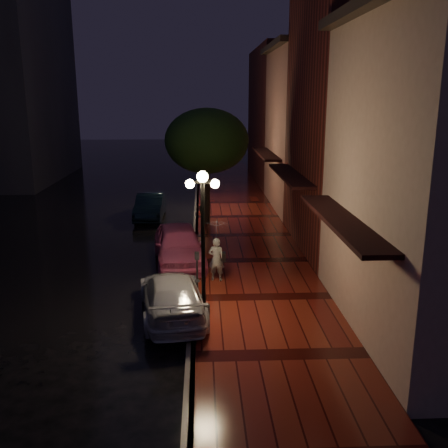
% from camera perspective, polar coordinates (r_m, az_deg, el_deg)
% --- Properties ---
extents(ground, '(120.00, 120.00, 0.00)m').
position_cam_1_polar(ground, '(19.88, -3.41, -4.65)').
color(ground, black).
rests_on(ground, ground).
extents(sidewalk, '(4.50, 60.00, 0.15)m').
position_cam_1_polar(sidewalk, '(19.95, 3.08, -4.35)').
color(sidewalk, '#4C110D').
rests_on(sidewalk, ground).
extents(curb, '(0.25, 60.00, 0.15)m').
position_cam_1_polar(curb, '(19.86, -3.41, -4.44)').
color(curb, '#595451').
rests_on(curb, ground).
extents(storefront_mid, '(5.00, 8.00, 11.00)m').
position_cam_1_polar(storefront_mid, '(21.86, 15.49, 11.32)').
color(storefront_mid, '#511914').
rests_on(storefront_mid, ground).
extents(storefront_far, '(5.00, 8.00, 9.00)m').
position_cam_1_polar(storefront_far, '(29.63, 10.60, 10.31)').
color(storefront_far, '#8C5951').
rests_on(storefront_far, ground).
extents(storefront_extra, '(5.00, 12.00, 10.00)m').
position_cam_1_polar(storefront_extra, '(39.40, 7.33, 12.11)').
color(storefront_extra, '#511914').
rests_on(storefront_extra, ground).
extents(streetlamp_near, '(0.96, 0.36, 4.31)m').
position_cam_1_polar(streetlamp_near, '(14.33, -2.41, -1.31)').
color(streetlamp_near, black).
rests_on(streetlamp_near, sidewalk).
extents(streetlamp_far, '(0.96, 0.36, 4.31)m').
position_cam_1_polar(streetlamp_far, '(28.07, -2.54, 6.43)').
color(streetlamp_far, black).
rests_on(streetlamp_far, sidewalk).
extents(street_tree, '(4.16, 4.16, 5.80)m').
position_cam_1_polar(street_tree, '(24.89, -1.96, 9.23)').
color(street_tree, black).
rests_on(street_tree, sidewalk).
extents(pink_car, '(2.43, 4.81, 1.57)m').
position_cam_1_polar(pink_car, '(19.77, -5.18, -2.41)').
color(pink_car, '#D85988').
rests_on(pink_car, ground).
extents(navy_car, '(1.49, 4.13, 1.35)m').
position_cam_1_polar(navy_car, '(27.45, -8.42, 2.03)').
color(navy_car, black).
rests_on(navy_car, ground).
extents(silver_car, '(2.44, 4.71, 1.31)m').
position_cam_1_polar(silver_car, '(15.24, -5.95, -8.15)').
color(silver_car, '#B3B4BB').
rests_on(silver_car, ground).
extents(woman_with_umbrella, '(0.90, 0.92, 2.18)m').
position_cam_1_polar(woman_with_umbrella, '(17.35, -0.88, -1.98)').
color(woman_with_umbrella, white).
rests_on(woman_with_umbrella, sidewalk).
extents(parking_meter, '(0.15, 0.12, 1.51)m').
position_cam_1_polar(parking_meter, '(16.15, -3.09, -5.21)').
color(parking_meter, black).
rests_on(parking_meter, sidewalk).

